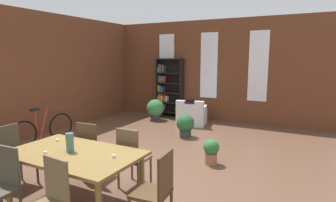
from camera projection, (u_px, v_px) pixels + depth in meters
ground_plane at (124, 168)px, 5.04m from camera, size 11.73×11.73×0.00m
back_wall_brick at (209, 70)px, 8.80m from camera, size 7.42×0.12×3.12m
left_wall_brick at (5, 76)px, 6.29m from camera, size 0.12×10.02×3.12m
window_pane_0 at (167, 65)px, 9.40m from camera, size 0.55×0.02×2.03m
window_pane_1 at (209, 66)px, 8.71m from camera, size 0.55×0.02×2.03m
window_pane_2 at (258, 66)px, 8.02m from camera, size 0.55×0.02×2.03m
dining_table at (74, 158)px, 3.70m from camera, size 1.79×1.06×0.74m
vase_on_table at (70, 142)px, 3.70m from camera, size 0.10×0.10×0.25m
tealight_candle_0 at (45, 153)px, 3.59m from camera, size 0.04×0.04×0.05m
tealight_candle_1 at (57, 140)px, 4.16m from camera, size 0.04×0.04×0.04m
tealight_candle_2 at (114, 156)px, 3.49m from camera, size 0.04×0.04×0.04m
dining_chair_far_left at (92, 148)px, 4.57m from camera, size 0.44×0.44×0.95m
dining_chair_head_left at (14, 154)px, 4.30m from camera, size 0.43×0.43×0.95m
dining_chair_head_right at (157, 189)px, 3.15m from camera, size 0.43×0.43×0.95m
dining_chair_near_left at (0, 185)px, 3.25m from camera, size 0.42×0.42×0.95m
dining_chair_near_right at (48, 201)px, 2.88m from camera, size 0.44×0.44×0.95m
dining_chair_far_right at (132, 156)px, 4.20m from camera, size 0.40×0.40×0.95m
bookshelf_tall at (168, 88)px, 9.30m from camera, size 0.92×0.29×1.94m
armchair_white at (192, 115)px, 8.25m from camera, size 0.94×0.94×0.75m
bicycle_second at (43, 130)px, 6.41m from camera, size 0.44×1.62×0.87m
potted_plant_by_shelf at (185, 125)px, 6.95m from camera, size 0.44×0.44×0.57m
potted_plant_corner at (155, 109)px, 8.81m from camera, size 0.55×0.55×0.66m
potted_plant_window at (211, 150)px, 5.18m from camera, size 0.30×0.30×0.48m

